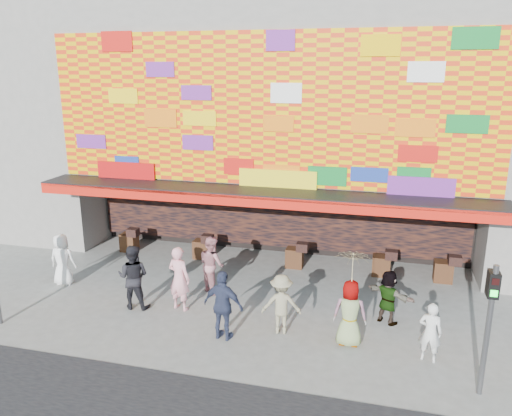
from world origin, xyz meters
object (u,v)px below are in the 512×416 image
(ped_e, at_px, (223,306))
(parasol, at_px, (352,268))
(ped_g, at_px, (350,313))
(signal_right, at_px, (490,316))
(ped_f, at_px, (388,297))
(ped_h, at_px, (430,332))
(ped_c, at_px, (133,277))
(ped_i, at_px, (212,264))
(ped_a, at_px, (62,260))
(ped_d, at_px, (281,304))
(ped_b, at_px, (179,278))

(ped_e, height_order, parasol, parasol)
(parasol, bearing_deg, ped_g, 0.00)
(signal_right, height_order, ped_f, signal_right)
(ped_f, distance_m, ped_h, 1.95)
(ped_c, xyz_separation_m, ped_h, (8.22, -0.77, -0.21))
(signal_right, distance_m, ped_g, 3.36)
(ped_i, bearing_deg, ped_c, 81.43)
(ped_g, bearing_deg, ped_c, -4.42)
(ped_e, bearing_deg, ped_g, -161.31)
(signal_right, bearing_deg, ped_f, 125.77)
(ped_i, relative_size, parasol, 1.03)
(ped_a, bearing_deg, ped_e, 155.72)
(ped_e, relative_size, ped_i, 1.04)
(ped_d, height_order, ped_g, ped_g)
(signal_right, relative_size, ped_d, 1.83)
(signal_right, relative_size, ped_e, 1.59)
(ped_c, relative_size, parasol, 1.09)
(ped_i, bearing_deg, ped_b, 110.17)
(ped_a, distance_m, ped_f, 10.27)
(ped_g, height_order, parasol, parasol)
(ped_e, distance_m, ped_h, 5.12)
(ped_e, bearing_deg, ped_d, -143.59)
(ped_c, relative_size, ped_f, 1.26)
(ped_a, distance_m, ped_i, 4.94)
(ped_a, bearing_deg, ped_d, 163.95)
(ped_d, relative_size, ped_e, 0.87)
(signal_right, xyz_separation_m, ped_b, (-7.88, 2.07, -0.89))
(ped_d, height_order, ped_i, ped_i)
(ped_e, distance_m, ped_g, 3.23)
(ped_i, bearing_deg, ped_h, -160.54)
(ped_c, distance_m, ped_e, 3.28)
(ped_b, bearing_deg, ped_i, -96.08)
(ped_b, bearing_deg, ped_g, -174.80)
(ped_d, height_order, ped_h, ped_d)
(parasol, bearing_deg, ped_a, 171.24)
(ped_d, bearing_deg, ped_e, 16.72)
(signal_right, distance_m, ped_i, 8.21)
(ped_b, distance_m, ped_h, 6.95)
(ped_a, height_order, parasol, parasol)
(ped_c, xyz_separation_m, ped_f, (7.24, 0.92, -0.20))
(ped_e, relative_size, parasol, 1.07)
(ped_g, bearing_deg, parasol, -0.00)
(ped_d, relative_size, ped_i, 0.90)
(ped_b, relative_size, ped_g, 1.10)
(ped_d, height_order, ped_f, ped_d)
(ped_e, bearing_deg, ped_c, -9.23)
(ped_g, height_order, ped_h, ped_g)
(ped_g, bearing_deg, ped_h, 172.97)
(ped_i, bearing_deg, ped_a, 48.41)
(ped_d, height_order, ped_e, ped_e)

